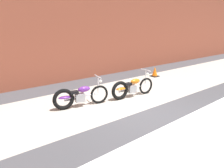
{
  "coord_description": "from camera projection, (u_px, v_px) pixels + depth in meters",
  "views": [
    {
      "loc": [
        -4.73,
        -4.5,
        2.8
      ],
      "look_at": [
        -0.34,
        1.14,
        0.75
      ],
      "focal_mm": 33.84,
      "sensor_mm": 36.0,
      "label": 1
    }
  ],
  "objects": [
    {
      "name": "ground_plane",
      "position": [
        141.0,
        111.0,
        6.97
      ],
      "size": [
        80.0,
        80.0,
        0.0
      ],
      "primitive_type": "plane",
      "color": "#47474C"
    },
    {
      "name": "sidewalk_slab",
      "position": [
        109.0,
        97.0,
        8.3
      ],
      "size": [
        36.0,
        3.5,
        0.01
      ],
      "primitive_type": "cube",
      "color": "#B2ADA3",
      "rests_on": "ground"
    },
    {
      "name": "brick_building_wall",
      "position": [
        66.0,
        17.0,
        10.07
      ],
      "size": [
        36.0,
        0.5,
        6.2
      ],
      "primitive_type": "cube",
      "color": "brown",
      "rests_on": "ground"
    },
    {
      "name": "motorcycle_purple",
      "position": [
        78.0,
        96.0,
        7.24
      ],
      "size": [
        1.99,
        0.7,
        1.03
      ],
      "rotation": [
        0.0,
        0.0,
        -0.2
      ],
      "color": "black",
      "rests_on": "ground"
    },
    {
      "name": "motorcycle_orange",
      "position": [
        130.0,
        88.0,
        8.22
      ],
      "size": [
        2.01,
        0.58,
        1.03
      ],
      "rotation": [
        0.0,
        0.0,
        -0.09
      ],
      "color": "black",
      "rests_on": "ground"
    },
    {
      "name": "traffic_cone",
      "position": [
        155.0,
        72.0,
        11.55
      ],
      "size": [
        0.4,
        0.4,
        0.55
      ],
      "color": "orange",
      "rests_on": "ground"
    }
  ]
}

